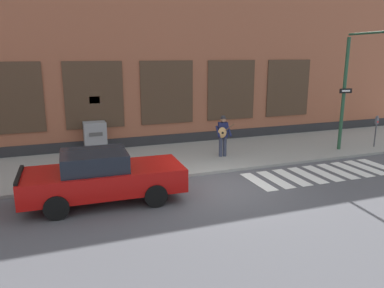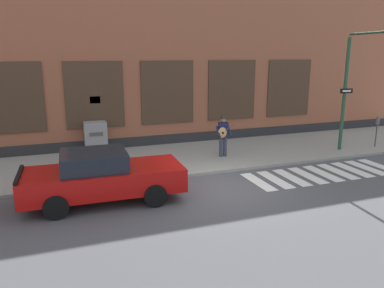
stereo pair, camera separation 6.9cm
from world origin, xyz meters
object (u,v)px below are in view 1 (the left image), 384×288
Objects in this scene: red_car at (102,176)px; traffic_light at (364,71)px; parking_meter at (376,126)px; busker at (223,134)px; utility_box at (95,137)px.

red_car is 0.93× the size of traffic_light.
parking_meter is at bearing 24.64° from traffic_light.
traffic_light is (10.50, 1.16, 2.81)m from red_car.
busker is 5.46m from utility_box.
traffic_light reaches higher than red_car.
busker is at bearing 161.31° from traffic_light.
parking_meter is (12.47, 2.06, 0.28)m from red_car.
busker is 6.10m from traffic_light.
utility_box is (-10.11, 4.28, -2.81)m from traffic_light.
red_car is at bearing -94.13° from utility_box.
traffic_light is at bearing -18.69° from busker.
parking_meter is at bearing -6.92° from busker.
traffic_light is at bearing -22.94° from utility_box.
red_car is 12.64m from parking_meter.
parking_meter is at bearing 9.39° from red_car.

